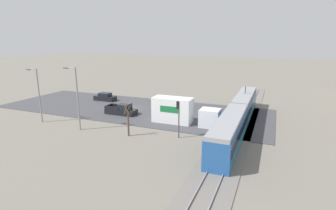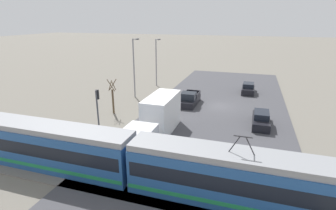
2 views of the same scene
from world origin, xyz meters
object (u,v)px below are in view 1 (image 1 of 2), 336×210
object	(u,v)px
traffic_light_pole	(178,114)
street_lamp_near_crossing	(76,95)
sedan_car_1	(105,97)
street_lamp_mid_block	(38,92)
street_tree	(128,121)
pickup_truck	(122,110)
box_truck	(181,112)
light_rail_tram	(238,116)
sedan_car_0	(170,101)

from	to	relation	value
traffic_light_pole	street_lamp_near_crossing	xyz separation A→B (m)	(2.30, -13.72, 1.85)
sedan_car_1	traffic_light_pole	distance (m)	25.25
street_lamp_mid_block	street_tree	bearing A→B (deg)	89.49
pickup_truck	sedan_car_1	world-z (taller)	pickup_truck
street_lamp_near_crossing	box_truck	bearing A→B (deg)	123.23
box_truck	pickup_truck	size ratio (longest dim) A/B	1.92
light_rail_tram	pickup_truck	bearing A→B (deg)	-89.01
pickup_truck	light_rail_tram	bearing A→B (deg)	90.99
traffic_light_pole	pickup_truck	bearing A→B (deg)	-117.46
traffic_light_pole	street_tree	xyz separation A→B (m)	(1.82, -6.12, -1.10)
street_tree	box_truck	bearing A→B (deg)	148.72
box_truck	traffic_light_pole	bearing A→B (deg)	15.79
light_rail_tram	street_lamp_near_crossing	bearing A→B (deg)	-65.83
sedan_car_1	street_lamp_near_crossing	world-z (taller)	street_lamp_near_crossing
pickup_truck	street_lamp_mid_block	xyz separation A→B (m)	(8.08, -9.09, 3.87)
light_rail_tram	street_tree	distance (m)	15.17
light_rail_tram	street_tree	xyz separation A→B (m)	(8.54, -12.53, 0.22)
sedan_car_0	street_tree	bearing A→B (deg)	-175.55
light_rail_tram	street_lamp_near_crossing	world-z (taller)	street_lamp_near_crossing
sedan_car_1	street_tree	bearing A→B (deg)	-136.64
sedan_car_1	sedan_car_0	bearing A→B (deg)	-82.63
sedan_car_1	traffic_light_pole	world-z (taller)	traffic_light_pole
light_rail_tram	traffic_light_pole	bearing A→B (deg)	-43.61
sedan_car_1	traffic_light_pole	size ratio (longest dim) A/B	0.94
sedan_car_0	traffic_light_pole	world-z (taller)	traffic_light_pole
light_rail_tram	street_lamp_mid_block	world-z (taller)	street_lamp_mid_block
light_rail_tram	street_lamp_near_crossing	xyz separation A→B (m)	(9.03, -20.12, 3.17)
pickup_truck	street_lamp_mid_block	distance (m)	12.77
box_truck	street_lamp_near_crossing	bearing A→B (deg)	-56.77
light_rail_tram	box_truck	xyz separation A→B (m)	(1.09, -8.00, 0.03)
sedan_car_0	street_tree	distance (m)	17.54
box_truck	sedan_car_1	size ratio (longest dim) A/B	2.25
street_tree	pickup_truck	bearing A→B (deg)	-142.99
pickup_truck	box_truck	bearing A→B (deg)	85.93
light_rail_tram	sedan_car_1	distance (m)	28.30
light_rail_tram	street_lamp_near_crossing	distance (m)	22.28
box_truck	street_lamp_mid_block	bearing A→B (deg)	-69.73
box_truck	street_lamp_mid_block	xyz separation A→B (m)	(7.32, -19.82, 2.84)
sedan_car_0	street_lamp_near_crossing	distance (m)	19.44
traffic_light_pole	street_lamp_near_crossing	size ratio (longest dim) A/B	0.55
pickup_truck	street_lamp_mid_block	world-z (taller)	street_lamp_mid_block
box_truck	pickup_truck	xyz separation A→B (m)	(-0.76, -10.73, -1.03)
street_lamp_near_crossing	sedan_car_1	bearing A→B (deg)	-155.91
street_tree	sedan_car_0	bearing A→B (deg)	-175.55
light_rail_tram	box_truck	bearing A→B (deg)	-82.26
sedan_car_1	street_lamp_mid_block	xyz separation A→B (m)	(15.57, -0.46, 3.91)
light_rail_tram	sedan_car_0	world-z (taller)	light_rail_tram
light_rail_tram	sedan_car_1	size ratio (longest dim) A/B	6.49
pickup_truck	traffic_light_pole	world-z (taller)	traffic_light_pole
sedan_car_0	traffic_light_pole	xyz separation A→B (m)	(15.63, 7.48, 2.35)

